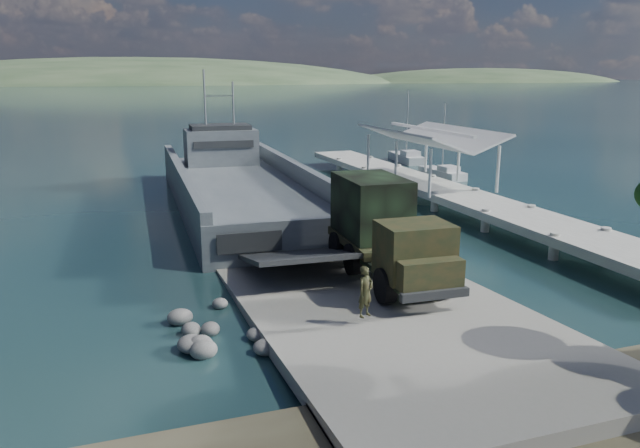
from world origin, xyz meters
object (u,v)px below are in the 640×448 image
(soldier, at_px, (365,302))
(sailboat_near, at_px, (443,173))
(pier, at_px, (435,180))
(landing_craft, at_px, (242,195))
(sailboat_far, at_px, (407,158))
(military_truck, at_px, (384,230))

(soldier, distance_m, sailboat_near, 36.43)
(pier, distance_m, soldier, 25.14)
(landing_craft, bearing_deg, sailboat_near, 20.22)
(pier, height_order, sailboat_far, sailboat_far)
(military_truck, relative_size, sailboat_far, 1.19)
(pier, relative_size, soldier, 24.25)
(pier, relative_size, sailboat_far, 5.78)
(soldier, height_order, sailboat_far, sailboat_far)
(military_truck, distance_m, sailboat_far, 40.04)
(pier, xyz_separation_m, landing_craft, (-13.61, 3.14, -0.76))
(military_truck, relative_size, soldier, 4.99)
(soldier, bearing_deg, pier, 28.72)
(military_truck, xyz_separation_m, sailboat_far, (19.12, 35.11, -2.15))
(landing_craft, relative_size, soldier, 19.14)
(landing_craft, xyz_separation_m, military_truck, (2.19, -18.73, 1.72))
(military_truck, bearing_deg, landing_craft, 99.32)
(landing_craft, relative_size, sailboat_near, 5.15)
(pier, distance_m, sailboat_near, 11.35)
(landing_craft, height_order, soldier, landing_craft)
(soldier, bearing_deg, landing_craft, 61.76)
(landing_craft, bearing_deg, sailboat_far, 40.13)
(soldier, relative_size, sailboat_near, 0.27)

